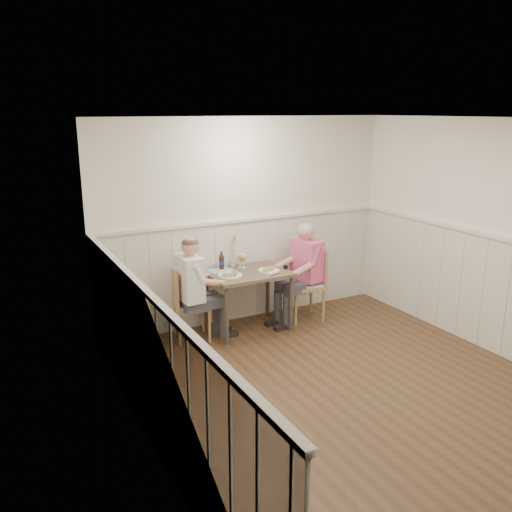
{
  "coord_description": "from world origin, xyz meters",
  "views": [
    {
      "loc": [
        -3.06,
        -3.83,
        2.68
      ],
      "look_at": [
        -0.18,
        1.64,
        1.0
      ],
      "focal_mm": 38.0,
      "sensor_mm": 36.0,
      "label": 1
    }
  ],
  "objects_px": {
    "chair_left": "(187,302)",
    "beer_bottle": "(222,261)",
    "chair_right": "(308,281)",
    "diner_cream": "(193,298)",
    "dining_table": "(248,279)",
    "grass_vase": "(233,252)",
    "man_in_pink": "(304,280)"
  },
  "relations": [
    {
      "from": "dining_table",
      "to": "diner_cream",
      "type": "xyz_separation_m",
      "value": [
        -0.75,
        -0.05,
        -0.11
      ]
    },
    {
      "from": "beer_bottle",
      "to": "grass_vase",
      "type": "distance_m",
      "value": 0.21
    },
    {
      "from": "dining_table",
      "to": "diner_cream",
      "type": "distance_m",
      "value": 0.76
    },
    {
      "from": "chair_left",
      "to": "beer_bottle",
      "type": "relative_size",
      "value": 3.8
    },
    {
      "from": "chair_right",
      "to": "diner_cream",
      "type": "height_order",
      "value": "diner_cream"
    },
    {
      "from": "chair_right",
      "to": "beer_bottle",
      "type": "height_order",
      "value": "beer_bottle"
    },
    {
      "from": "chair_left",
      "to": "diner_cream",
      "type": "height_order",
      "value": "diner_cream"
    },
    {
      "from": "chair_right",
      "to": "diner_cream",
      "type": "xyz_separation_m",
      "value": [
        -1.6,
        0.01,
        0.02
      ]
    },
    {
      "from": "man_in_pink",
      "to": "chair_left",
      "type": "bearing_deg",
      "value": 175.53
    },
    {
      "from": "chair_right",
      "to": "diner_cream",
      "type": "distance_m",
      "value": 1.6
    },
    {
      "from": "diner_cream",
      "to": "grass_vase",
      "type": "relative_size",
      "value": 3.02
    },
    {
      "from": "dining_table",
      "to": "chair_right",
      "type": "bearing_deg",
      "value": -3.64
    },
    {
      "from": "diner_cream",
      "to": "dining_table",
      "type": "bearing_deg",
      "value": 3.46
    },
    {
      "from": "chair_left",
      "to": "diner_cream",
      "type": "distance_m",
      "value": 0.13
    },
    {
      "from": "chair_right",
      "to": "diner_cream",
      "type": "relative_size",
      "value": 0.74
    },
    {
      "from": "dining_table",
      "to": "chair_left",
      "type": "height_order",
      "value": "chair_left"
    },
    {
      "from": "dining_table",
      "to": "man_in_pink",
      "type": "height_order",
      "value": "man_in_pink"
    },
    {
      "from": "dining_table",
      "to": "diner_cream",
      "type": "bearing_deg",
      "value": -176.54
    },
    {
      "from": "chair_left",
      "to": "diner_cream",
      "type": "bearing_deg",
      "value": -71.24
    },
    {
      "from": "dining_table",
      "to": "beer_bottle",
      "type": "bearing_deg",
      "value": 133.66
    },
    {
      "from": "grass_vase",
      "to": "chair_right",
      "type": "bearing_deg",
      "value": -21.72
    },
    {
      "from": "dining_table",
      "to": "chair_left",
      "type": "distance_m",
      "value": 0.81
    },
    {
      "from": "chair_left",
      "to": "man_in_pink",
      "type": "bearing_deg",
      "value": -4.47
    },
    {
      "from": "dining_table",
      "to": "man_in_pink",
      "type": "bearing_deg",
      "value": -4.52
    },
    {
      "from": "man_in_pink",
      "to": "diner_cream",
      "type": "relative_size",
      "value": 1.01
    },
    {
      "from": "dining_table",
      "to": "chair_left",
      "type": "xyz_separation_m",
      "value": [
        -0.79,
        0.06,
        -0.18
      ]
    },
    {
      "from": "chair_left",
      "to": "grass_vase",
      "type": "bearing_deg",
      "value": 18.93
    },
    {
      "from": "dining_table",
      "to": "grass_vase",
      "type": "relative_size",
      "value": 2.26
    },
    {
      "from": "diner_cream",
      "to": "grass_vase",
      "type": "xyz_separation_m",
      "value": [
        0.69,
        0.36,
        0.4
      ]
    },
    {
      "from": "chair_left",
      "to": "chair_right",
      "type": "bearing_deg",
      "value": -4.02
    },
    {
      "from": "grass_vase",
      "to": "man_in_pink",
      "type": "bearing_deg",
      "value": -23.78
    },
    {
      "from": "chair_right",
      "to": "beer_bottle",
      "type": "distance_m",
      "value": 1.18
    }
  ]
}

